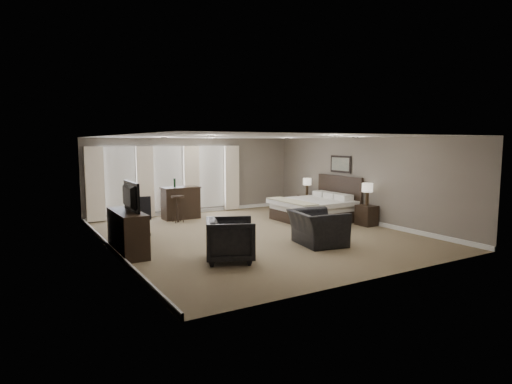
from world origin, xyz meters
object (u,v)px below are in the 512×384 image
bar_stool_left (136,214)px  desk_chair (140,216)px  bar_stool_right (178,209)px  nightstand_near (367,215)px  armchair_near (318,222)px  tv (127,208)px  lamp_near (367,194)px  bed (313,199)px  lamp_far (307,187)px  armchair_far (230,238)px  dresser (128,233)px  bar_counter (181,203)px  nightstand_far (307,204)px

bar_stool_left → desk_chair: (-0.20, -1.17, 0.13)m
bar_stool_left → bar_stool_right: bar_stool_right is taller
nightstand_near → armchair_near: armchair_near is taller
tv → lamp_near: bearing=-92.6°
bed → armchair_near: (-1.88, -2.59, -0.14)m
lamp_far → armchair_far: size_ratio=0.62×
nightstand_near → dresser: bearing=177.4°
armchair_near → bar_stool_left: (-3.24, 4.22, -0.14)m
lamp_far → bar_stool_left: bearing=178.3°
bar_counter → desk_chair: bearing=-133.6°
armchair_far → lamp_near: bearing=-51.2°
nightstand_far → bar_stool_right: size_ratio=0.71×
bar_stool_left → desk_chair: 1.19m
bar_stool_right → desk_chair: 2.11m
lamp_far → bar_stool_right: bearing=174.8°
tv → armchair_near: armchair_near is taller
nightstand_near → bed: bearing=121.5°
armchair_far → bar_stool_right: size_ratio=1.19×
bed → nightstand_far: bed is taller
armchair_near → desk_chair: bearing=57.6°
nightstand_near → nightstand_far: size_ratio=1.02×
bed → armchair_far: (-4.35, -2.82, -0.19)m
bed → armchair_near: bearing=-125.9°
bar_stool_left → desk_chair: bearing=-99.7°
bar_stool_left → bar_stool_right: 1.39m
dresser → tv: bearing=0.0°
lamp_near → desk_chair: bearing=162.9°
bar_counter → bar_stool_left: (-1.67, -0.79, -0.11)m
lamp_far → bar_stool_right: lamp_far is taller
lamp_near → lamp_far: lamp_near is taller
armchair_near → bar_stool_right: 4.85m
lamp_near → bar_stool_right: lamp_near is taller
dresser → desk_chair: size_ratio=1.52×
desk_chair → nightstand_near: bearing=165.7°
dresser → bar_counter: 4.40m
nightstand_far → armchair_far: 6.76m
tv → desk_chair: tv is taller
lamp_far → armchair_far: bearing=-140.8°
bed → bar_stool_left: bed is taller
nightstand_near → bar_stool_right: bearing=144.4°
armchair_near → bed: bearing=-26.7°
lamp_far → armchair_near: size_ratio=0.48×
lamp_near → bar_stool_left: size_ratio=0.80×
bar_counter → desk_chair: size_ratio=1.10×
bar_counter → desk_chair: 2.71m
armchair_near → desk_chair: (-3.44, 3.06, -0.01)m
armchair_far → bar_stool_right: armchair_far is taller
nightstand_near → armchair_near: bearing=-157.5°
lamp_near → desk_chair: size_ratio=0.61×
bar_counter → nightstand_near: bearing=-41.7°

